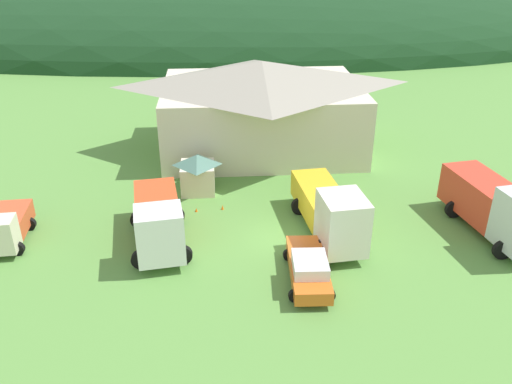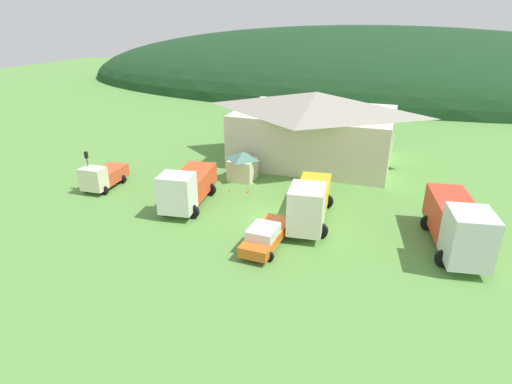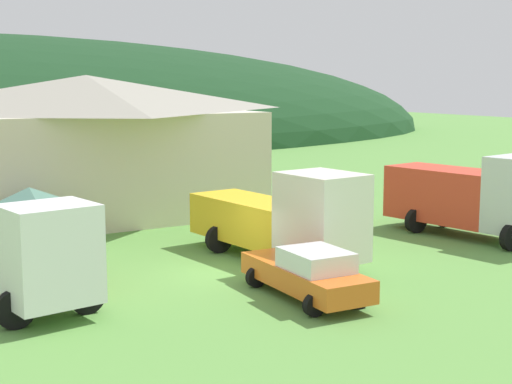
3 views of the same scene
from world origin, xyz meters
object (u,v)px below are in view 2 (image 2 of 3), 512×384
at_px(heavy_rig_white, 187,187).
at_px(traffic_cone_near_pickup, 248,193).
at_px(play_shed_cream, 243,165).
at_px(light_truck_cream, 103,176).
at_px(depot_building, 315,126).
at_px(traffic_light_west, 88,167).
at_px(traffic_cone_mid_row, 230,191).
at_px(tow_truck_silver, 458,224).
at_px(service_pickup_orange, 266,235).
at_px(heavy_rig_striped, 310,201).

height_order(heavy_rig_white, traffic_cone_near_pickup, heavy_rig_white).
xyz_separation_m(play_shed_cream, light_truck_cream, (-10.69, -6.13, -0.24)).
height_order(depot_building, traffic_light_west, depot_building).
distance_m(depot_building, traffic_cone_mid_row, 12.28).
relative_size(depot_building, traffic_light_west, 4.61).
height_order(heavy_rig_white, traffic_cone_mid_row, heavy_rig_white).
xyz_separation_m(heavy_rig_white, tow_truck_silver, (19.45, -0.35, 0.26)).
bearing_deg(service_pickup_orange, heavy_rig_white, -114.27).
bearing_deg(tow_truck_silver, heavy_rig_white, -100.43).
relative_size(depot_building, traffic_cone_mid_row, 34.06).
bearing_deg(heavy_rig_white, traffic_cone_near_pickup, 130.31).
distance_m(depot_building, traffic_cone_near_pickup, 11.54).
height_order(heavy_rig_white, heavy_rig_striped, heavy_rig_striped).
distance_m(play_shed_cream, traffic_cone_near_pickup, 3.51).
height_order(depot_building, traffic_cone_mid_row, depot_building).
distance_m(heavy_rig_white, tow_truck_silver, 19.45).
distance_m(depot_building, service_pickup_orange, 18.70).
bearing_deg(depot_building, service_pickup_orange, -87.21).
xyz_separation_m(service_pickup_orange, traffic_light_west, (-17.09, 3.78, 1.40)).
bearing_deg(service_pickup_orange, depot_building, -174.69).
bearing_deg(traffic_cone_near_pickup, traffic_light_west, -161.63).
distance_m(play_shed_cream, tow_truck_silver, 18.90).
xyz_separation_m(depot_building, traffic_cone_mid_row, (-5.02, -10.59, -3.66)).
bearing_deg(light_truck_cream, depot_building, 127.61).
relative_size(traffic_cone_near_pickup, traffic_cone_mid_row, 1.31).
height_order(service_pickup_orange, traffic_light_west, traffic_light_west).
xyz_separation_m(depot_building, play_shed_cream, (-4.95, -7.61, -2.29)).
bearing_deg(light_truck_cream, play_shed_cream, 116.13).
xyz_separation_m(light_truck_cream, heavy_rig_white, (8.69, -0.76, 0.52)).
xyz_separation_m(play_shed_cream, service_pickup_orange, (5.86, -10.85, -0.54)).
distance_m(heavy_rig_striped, service_pickup_orange, 4.72).
height_order(heavy_rig_striped, tow_truck_silver, tow_truck_silver).
relative_size(light_truck_cream, service_pickup_orange, 0.87).
height_order(heavy_rig_striped, traffic_cone_mid_row, heavy_rig_striped).
bearing_deg(light_truck_cream, service_pickup_orange, 70.39).
relative_size(light_truck_cream, heavy_rig_striped, 0.55).
xyz_separation_m(heavy_rig_striped, traffic_cone_near_pickup, (-6.16, 3.83, -1.74)).
relative_size(play_shed_cream, traffic_cone_mid_row, 5.48).
distance_m(service_pickup_orange, traffic_cone_mid_row, 9.88).
xyz_separation_m(depot_building, light_truck_cream, (-15.65, -13.74, -2.52)).
xyz_separation_m(heavy_rig_white, service_pickup_orange, (7.85, -3.96, -0.83)).
height_order(heavy_rig_white, traffic_light_west, traffic_light_west).
height_order(play_shed_cream, traffic_cone_mid_row, play_shed_cream).
xyz_separation_m(service_pickup_orange, traffic_cone_mid_row, (-5.92, 7.87, -0.83)).
height_order(light_truck_cream, service_pickup_orange, light_truck_cream).
bearing_deg(heavy_rig_white, light_truck_cream, -103.23).
bearing_deg(depot_building, heavy_rig_striped, -78.83).
height_order(light_truck_cream, traffic_cone_near_pickup, light_truck_cream).
height_order(service_pickup_orange, traffic_cone_near_pickup, service_pickup_orange).
xyz_separation_m(depot_building, traffic_light_west, (-16.19, -14.68, -1.42)).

